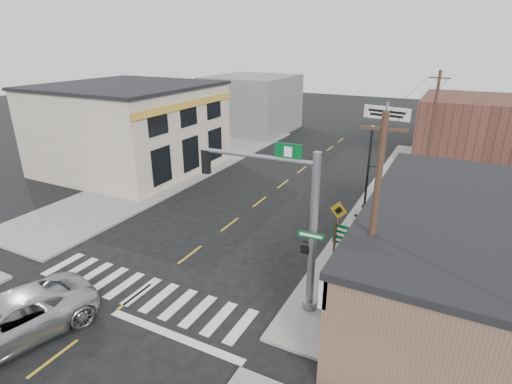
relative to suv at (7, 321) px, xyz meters
The scene contains 20 objects.
ground 4.69m from the suv, 62.43° to the left, with size 140.00×140.00×0.00m, color black.
sidewalk_right 20.42m from the suv, 56.91° to the left, with size 6.00×38.00×0.13m, color gray.
sidewalk_left 18.44m from the suv, 111.88° to the left, with size 6.00×38.00×0.13m, color gray.
center_line 12.31m from the suv, 79.98° to the left, with size 0.12×56.00×0.01m, color gold.
crosswalk 5.05m from the suv, 64.57° to the left, with size 11.00×2.20×0.01m, color silver.
left_building 21.26m from the suv, 120.98° to the left, with size 12.00×12.00×6.80m, color beige.
bldg_distant_right 36.96m from the suv, 67.48° to the left, with size 8.00×10.00×5.60m, color brown.
bldg_distant_left 37.24m from the suv, 103.80° to the left, with size 9.00×10.00×6.40m, color slate.
suv is the anchor object (origin of this frame).
traffic_signal_pole 11.11m from the suv, 38.53° to the left, with size 5.30×0.39×6.71m.
guide_sign 13.77m from the suv, 44.69° to the left, with size 1.51×0.13×2.64m.
fire_hydrant 14.64m from the suv, 45.16° to the left, with size 0.21×0.21×0.68m.
ped_crossing_sign 14.98m from the suv, 54.96° to the left, with size 0.97×0.07×2.50m.
lamp_post 19.94m from the suv, 63.32° to the left, with size 0.71×0.55×5.44m.
dance_center_sign 22.72m from the suv, 65.90° to the left, with size 3.04×0.19×6.46m.
bare_tree 15.06m from the suv, 33.21° to the left, with size 2.28×2.28×4.57m.
shrub_front 13.09m from the suv, 34.28° to the left, with size 1.17×1.17×0.88m, color #1B3D1E.
shrub_back 17.26m from the suv, 50.39° to the left, with size 1.04×1.04×0.78m, color black.
utility_pole_near 13.31m from the suv, 27.98° to the left, with size 1.42×0.21×8.19m.
utility_pole_far 28.05m from the suv, 65.28° to the left, with size 1.43×0.21×8.21m.
Camera 1 is at (11.17, -10.47, 10.32)m, focal length 28.00 mm.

